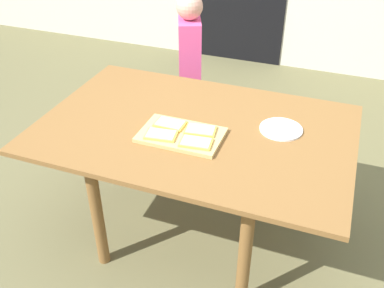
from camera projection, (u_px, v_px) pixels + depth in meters
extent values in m
plane|color=brown|center=(194.00, 230.00, 2.45)|extent=(16.00, 16.00, 0.00)
cube|color=brown|center=(195.00, 129.00, 2.08)|extent=(1.48, 0.98, 0.02)
cylinder|color=brown|center=(97.00, 213.00, 2.09)|extent=(0.06, 0.06, 0.66)
cylinder|color=brown|center=(245.00, 254.00, 1.88)|extent=(0.06, 0.06, 0.66)
cylinder|color=brown|center=(159.00, 135.00, 2.66)|extent=(0.06, 0.06, 0.66)
cylinder|color=brown|center=(278.00, 160.00, 2.45)|extent=(0.06, 0.06, 0.66)
cube|color=tan|center=(181.00, 135.00, 1.99)|extent=(0.38, 0.24, 0.02)
cube|color=gold|center=(170.00, 124.00, 2.04)|extent=(0.14, 0.09, 0.01)
cube|color=#F5D693|center=(170.00, 123.00, 2.04)|extent=(0.13, 0.09, 0.00)
cube|color=gold|center=(200.00, 130.00, 2.00)|extent=(0.15, 0.11, 0.01)
cube|color=#F5D693|center=(200.00, 129.00, 2.00)|extent=(0.14, 0.10, 0.00)
cube|color=gold|center=(196.00, 143.00, 1.92)|extent=(0.15, 0.11, 0.01)
cube|color=#F5D693|center=(196.00, 141.00, 1.91)|extent=(0.14, 0.10, 0.00)
cube|color=gold|center=(161.00, 135.00, 1.97)|extent=(0.15, 0.11, 0.01)
cube|color=#F5D693|center=(161.00, 134.00, 1.96)|extent=(0.14, 0.10, 0.00)
cylinder|color=white|center=(281.00, 129.00, 2.04)|extent=(0.20, 0.20, 0.01)
cylinder|color=#46245A|center=(190.00, 106.00, 3.11)|extent=(0.09, 0.09, 0.52)
cylinder|color=#46245A|center=(190.00, 116.00, 2.99)|extent=(0.09, 0.09, 0.52)
cube|color=#E54C8C|center=(190.00, 49.00, 2.79)|extent=(0.22, 0.28, 0.39)
sphere|color=#DE9D88|center=(189.00, 6.00, 2.64)|extent=(0.16, 0.16, 0.16)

